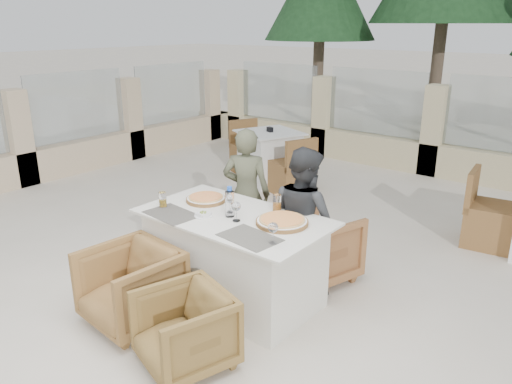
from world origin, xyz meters
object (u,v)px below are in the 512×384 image
Objects in this scene: armchair_far_right at (312,246)px; diner_left at (246,194)px; beer_glass_right at (277,203)px; armchair_far_left at (246,224)px; dining_table at (234,258)px; wine_glass_near at (236,210)px; beer_glass_left at (163,200)px; armchair_near_right at (184,330)px; armchair_near_left at (131,287)px; bg_table_a at (270,157)px; wine_glass_corner at (273,232)px; olive_dish at (203,214)px; diner_right at (303,220)px; pizza_right at (282,221)px; wine_glass_centre at (230,201)px; pizza_left at (206,199)px; water_bottle at (230,202)px.

diner_left is (-0.80, 0.01, 0.33)m from armchair_far_right.
beer_glass_right reaches higher than armchair_far_left.
wine_glass_near is at bearing -36.64° from dining_table.
beer_glass_right is at bearing 33.27° from beer_glass_left.
armchair_near_left is at bearing -171.21° from armchair_near_right.
diner_left is at bearing -36.37° from bg_table_a.
armchair_near_left is at bearing -150.69° from wine_glass_corner.
armchair_near_left is at bearing -47.26° from bg_table_a.
beer_glass_left is 0.22× the size of armchair_far_left.
armchair_near_left is at bearing -118.79° from beer_glass_right.
olive_dish is 0.08× the size of diner_right.
wine_glass_near is 3.52m from bg_table_a.
pizza_right is 1.10m from diner_left.
pizza_right is at bearing 5.69° from wine_glass_centre.
diner_right is (0.82, -0.20, -0.01)m from diner_left.
armchair_near_left is (-0.82, -0.89, -0.48)m from pizza_right.
armchair_far_left is (-1.16, 1.07, -0.58)m from wine_glass_corner.
diner_right is (-0.07, 0.43, -0.14)m from pizza_right.
armchair_near_right is at bearing -53.37° from pizza_left.
pizza_right is 1.13m from armchair_near_right.
beer_glass_left is at bearing 116.49° from armchair_near_left.
diner_right reaches higher than armchair_far_right.
pizza_left is 0.67m from beer_glass_right.
diner_right is 3.18m from bg_table_a.
beer_glass_left is at bearing -146.73° from beer_glass_right.
armchair_near_right is (0.75, -1.01, -0.52)m from pizza_left.
wine_glass_centre is at bearing 130.85° from armchair_near_right.
wine_glass_corner is 0.14× the size of diner_right.
dining_table is 6.22× the size of water_bottle.
armchair_far_left is 1.95m from armchair_near_right.
beer_glass_left is at bearing -160.43° from dining_table.
bg_table_a is (-2.12, 3.76, 0.11)m from armchair_near_right.
olive_dish is at bearing 76.32° from armchair_near_left.
wine_glass_near is (0.09, -0.07, 0.48)m from dining_table.
armchair_far_right is at bearing 104.89° from wine_glass_corner.
beer_glass_left is at bearing -161.83° from water_bottle.
diner_right is at bearing 106.44° from armchair_near_right.
pizza_left is 1.37× the size of water_bottle.
bg_table_a is (-1.80, 2.87, 0.00)m from dining_table.
beer_glass_right is 1.31× the size of olive_dish.
olive_dish reaches higher than armchair_near_right.
pizza_right is 1.30m from armchair_near_left.
armchair_far_right is 0.56× the size of diner_right.
bg_table_a is at bearing 116.14° from armchair_near_left.
beer_glass_right is at bearing 134.32° from pizza_right.
diner_right is (0.53, 0.70, -0.14)m from olive_dish.
armchair_far_right is (-0.09, 0.62, -0.47)m from pizza_right.
pizza_right is 3.56m from bg_table_a.
beer_glass_left is at bearing -47.33° from bg_table_a.
wine_glass_centre is at bearing 132.16° from water_bottle.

